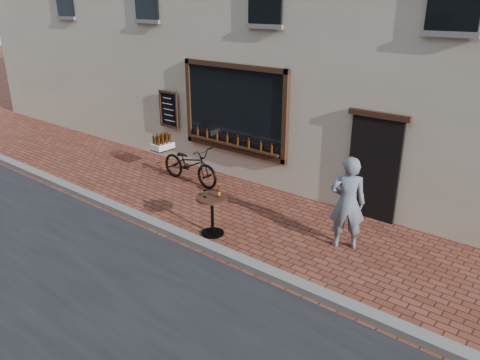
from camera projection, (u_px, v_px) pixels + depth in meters
The scene contains 5 objects.
ground at pixel (194, 251), 8.79m from camera, with size 90.00×90.00×0.00m, color #5F2B1F.
kerb at pixel (202, 244), 8.92m from camera, with size 90.00×0.25×0.12m, color slate.
cargo_bicycle at pixel (189, 164), 11.92m from camera, with size 2.19×0.72×1.06m.
bistro_table at pixel (212, 208), 9.22m from camera, with size 0.63×0.63×1.08m.
pedestrian at pixel (347, 203), 8.64m from camera, with size 0.66×0.43×1.80m, color slate.
Camera 1 is at (5.54, -5.44, 4.42)m, focal length 35.00 mm.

